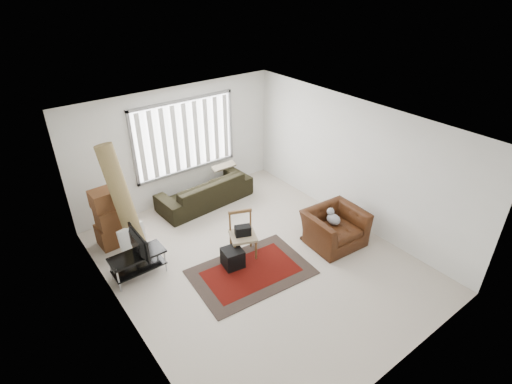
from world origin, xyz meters
The scene contains 11 objects.
room centered at (0.03, 0.51, 1.76)m, with size 6.00×6.02×2.71m.
persian_rug centered at (-0.29, -0.18, 0.01)m, with size 2.23×1.59×0.02m.
tv_stand centered at (-1.95, 0.98, 0.35)m, with size 0.97×0.44×0.48m.
tv centered at (-1.95, 0.98, 0.71)m, with size 0.78×0.10×0.45m, color black.
subwoofer centered at (-0.46, 0.17, 0.20)m, with size 0.36×0.36×0.36m, color black.
moving_boxes centered at (-2.01, 2.21, 0.57)m, with size 0.52×0.48×1.22m.
white_flatpack centered at (-1.79, 1.57, 0.34)m, with size 0.53×0.08×0.67m, color silver.
rolled_rug centered at (-1.77, 1.81, 1.11)m, with size 0.33×0.33×2.21m, color olive.
sofa centered at (0.33, 2.45, 0.43)m, with size 2.24×0.97×0.86m, color black.
side_chair centered at (-0.10, 0.34, 0.49)m, with size 0.63×0.63×0.90m.
armchair centered at (1.59, -0.46, 0.41)m, with size 1.18×1.05×0.82m.
Camera 1 is at (-3.63, -4.72, 4.97)m, focal length 28.00 mm.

